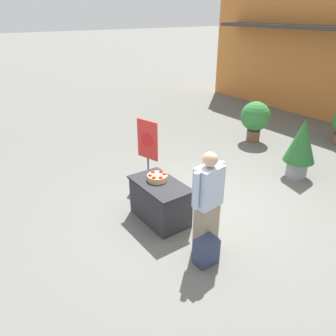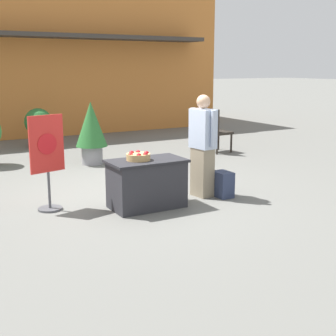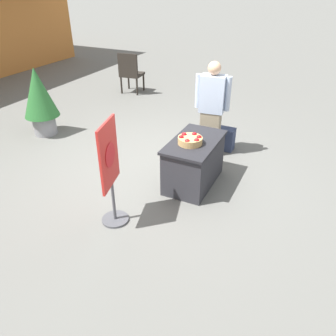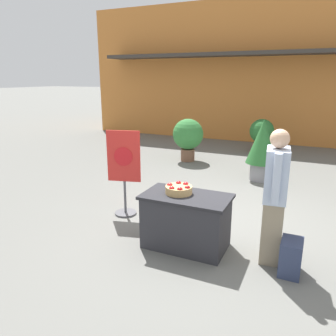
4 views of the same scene
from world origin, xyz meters
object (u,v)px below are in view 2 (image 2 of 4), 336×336
Objects in this scene: poster_board at (47,159)px; potted_plant_far_left at (38,125)px; patio_chair at (215,128)px; apple_basket at (138,156)px; person_visitor at (203,145)px; display_table at (147,183)px; backpack at (223,184)px; potted_plant_far_right at (91,129)px.

poster_board reaches higher than potted_plant_far_left.
potted_plant_far_left is (-3.58, 2.94, -0.02)m from patio_chair.
poster_board is at bearing 154.82° from apple_basket.
poster_board is 1.30× the size of patio_chair.
person_visitor reaches higher than potted_plant_far_left.
display_table is 3.23× the size of apple_basket.
backpack is at bearing -3.92° from display_table.
patio_chair reaches higher than backpack.
apple_basket is 0.25× the size of poster_board.
display_table is at bearing -13.22° from apple_basket.
patio_chair reaches higher than display_table.
apple_basket is at bearing 166.78° from display_table.
person_visitor is at bearing -78.69° from potted_plant_far_right.
apple_basket is 1.21m from person_visitor.
potted_plant_far_right reaches higher than potted_plant_far_left.
display_table is 0.69× the size of person_visitor.
person_visitor reaches higher than potted_plant_far_right.
backpack is 0.41× the size of potted_plant_far_left.
person_visitor reaches higher than poster_board.
poster_board is at bearing -121.17° from potted_plant_far_right.
potted_plant_far_left is at bearing 102.28° from backpack.
apple_basket is at bearing -1.97° from person_visitor.
apple_basket is 4.92m from patio_chair.
poster_board is 5.79m from potted_plant_far_left.
potted_plant_far_left is (-1.11, 6.11, -0.27)m from person_visitor.
apple_basket is at bearing -145.18° from patio_chair.
potted_plant_far_right is (0.54, 3.44, -0.02)m from apple_basket.
person_visitor reaches higher than display_table.
display_table is at bearing 176.08° from backpack.
patio_chair is (4.87, 2.70, -0.16)m from poster_board.
poster_board is 5.57m from patio_chair.
backpack is 2.81m from poster_board.
poster_board is at bearing -157.84° from patio_chair.
potted_plant_far_left is (-1.38, 6.32, 0.37)m from backpack.
apple_basket is at bearing -98.86° from potted_plant_far_right.
person_visitor is (1.20, 0.10, 0.05)m from apple_basket.
potted_plant_far_left is 2.81m from potted_plant_far_right.
display_table is 2.74× the size of backpack.
patio_chair is (3.67, 3.27, -0.19)m from apple_basket.
apple_basket is 0.33× the size of patio_chair.
backpack is (1.47, -0.12, -0.58)m from apple_basket.
poster_board reaches higher than potted_plant_far_right.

